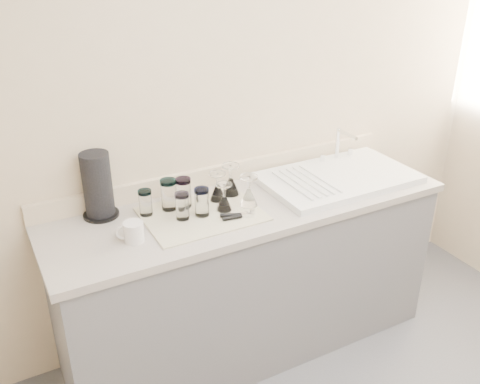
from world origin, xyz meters
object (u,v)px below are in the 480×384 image
sink_unit (338,177)px  goblet_front_right (249,195)px  tumbler_cyan (169,194)px  goblet_back_right (231,184)px  tumbler_lavender (202,202)px  paper_towel_roll (98,186)px  tumbler_teal (145,202)px  goblet_back_left (218,191)px  tumbler_blue (182,206)px  white_mug (133,232)px  tumbler_purple (184,193)px  can_opener (238,216)px  goblet_front_left (224,201)px

sink_unit → goblet_front_right: (-0.58, -0.04, 0.04)m
tumbler_cyan → goblet_back_right: size_ratio=0.95×
goblet_back_right → goblet_front_right: 0.15m
tumbler_lavender → paper_towel_roll: paper_towel_roll is taller
tumbler_teal → tumbler_cyan: 0.12m
goblet_back_right → goblet_back_left: bearing=-163.2°
goblet_back_right → tumbler_lavender: bearing=-148.6°
tumbler_blue → white_mug: (-0.26, -0.07, -0.03)m
tumbler_purple → goblet_back_left: size_ratio=1.02×
tumbler_teal → tumbler_purple: 0.19m
can_opener → goblet_back_right: bearing=70.2°
goblet_front_left → paper_towel_roll: bearing=156.4°
paper_towel_roll → white_mug: bearing=-77.7°
tumbler_lavender → goblet_front_left: tumbler_lavender is taller
goblet_back_left → tumbler_blue: bearing=-157.0°
goblet_back_left → can_opener: bearing=-89.8°
goblet_back_left → paper_towel_roll: (-0.56, 0.13, 0.10)m
tumbler_cyan → white_mug: 0.31m
tumbler_purple → tumbler_cyan: bearing=171.0°
tumbler_purple → goblet_back_right: (0.26, 0.01, -0.02)m
tumbler_teal → tumbler_lavender: 0.27m
tumbler_blue → goblet_back_right: size_ratio=0.82×
tumbler_blue → tumbler_lavender: 0.10m
goblet_back_right → goblet_front_right: bearing=-81.8°
white_mug → goblet_back_right: bearing=18.7°
tumbler_teal → goblet_front_right: size_ratio=0.82×
goblet_back_left → goblet_back_right: size_ratio=0.91×
tumbler_purple → goblet_front_left: size_ratio=1.08×
can_opener → paper_towel_roll: bearing=148.8°
goblet_back_left → tumbler_teal: bearing=176.9°
tumbler_teal → goblet_back_left: 0.37m
can_opener → white_mug: 0.50m
sink_unit → white_mug: sink_unit is taller
tumbler_teal → paper_towel_roll: paper_towel_roll is taller
tumbler_cyan → goblet_front_left: 0.27m
goblet_back_right → goblet_front_left: (-0.11, -0.14, -0.01)m
goblet_front_right → paper_towel_roll: 0.72m
tumbler_teal → paper_towel_roll: (-0.19, 0.11, 0.08)m
goblet_back_left → goblet_back_right: bearing=16.8°
tumbler_cyan → white_mug: (-0.24, -0.19, -0.04)m
goblet_back_right → goblet_front_left: size_ratio=1.17×
tumbler_purple → tumbler_lavender: bearing=-71.1°
tumbler_cyan → tumbler_purple: tumbler_cyan is taller
tumbler_cyan → goblet_front_right: (0.36, -0.15, -0.03)m
tumbler_lavender → white_mug: size_ratio=1.03×
tumbler_teal → goblet_front_left: (0.35, -0.13, -0.02)m
paper_towel_roll → tumbler_blue: bearing=-34.4°
tumbler_cyan → can_opener: 0.35m
goblet_front_left → goblet_back_right: bearing=52.2°
tumbler_cyan → tumbler_teal: bearing=-178.6°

